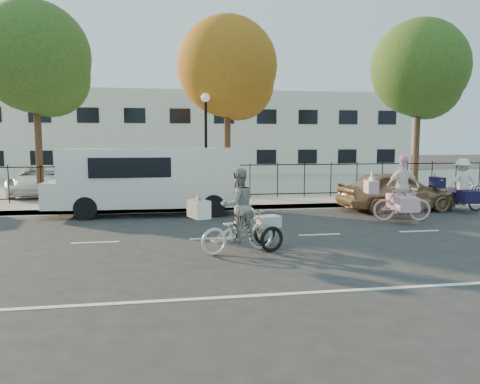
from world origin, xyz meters
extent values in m
plane|color=#333334|center=(0.00, 0.00, 0.00)|extent=(120.00, 120.00, 0.00)
cube|color=#A8A399|center=(0.00, 5.05, 0.07)|extent=(60.00, 0.10, 0.15)
cube|color=#A8A399|center=(0.00, 6.10, 0.07)|extent=(60.00, 2.20, 0.15)
cube|color=#A8A399|center=(0.00, 15.00, 0.07)|extent=(60.00, 15.60, 0.15)
cube|color=silver|center=(0.00, 25.00, 3.00)|extent=(34.00, 10.00, 6.00)
cylinder|color=black|center=(0.50, 6.80, 2.15)|extent=(0.12, 0.12, 4.00)
sphere|color=white|center=(0.50, 6.80, 4.30)|extent=(0.36, 0.36, 0.36)
cylinder|color=black|center=(-2.20, 6.80, 1.05)|extent=(0.06, 0.06, 1.80)
cylinder|color=black|center=(-1.50, 6.80, 1.05)|extent=(0.06, 0.06, 1.80)
cube|color=#59140F|center=(-1.85, 6.80, 1.65)|extent=(0.85, 0.04, 0.60)
imported|color=silver|center=(0.45, -1.61, 0.50)|extent=(2.00, 1.24, 0.99)
imported|color=white|center=(0.45, -1.61, 1.11)|extent=(1.01, 0.90, 1.73)
cube|color=white|center=(-0.49, -1.94, 1.10)|extent=(0.51, 0.68, 0.40)
cone|color=white|center=(-0.49, -1.80, 1.37)|extent=(0.15, 0.15, 0.20)
cone|color=white|center=(-0.49, -2.07, 1.37)|extent=(0.15, 0.15, 0.20)
torus|color=black|center=(1.23, -1.73, 0.31)|extent=(0.61, 0.28, 0.62)
torus|color=black|center=(1.23, -0.96, 0.31)|extent=(0.61, 0.28, 0.62)
cube|color=white|center=(1.23, -1.34, 0.66)|extent=(0.65, 0.54, 0.28)
imported|color=#D19FAF|center=(6.33, 1.62, 0.56)|extent=(1.93, 0.83, 1.12)
imported|color=white|center=(6.33, 1.62, 1.13)|extent=(1.09, 0.60, 1.76)
cube|color=#D2A0B0|center=(5.34, 1.79, 1.12)|extent=(0.44, 0.66, 0.40)
cone|color=silver|center=(5.34, 1.79, 1.48)|extent=(0.13, 0.13, 0.36)
cube|color=#D2A0B0|center=(6.33, 1.62, 0.62)|extent=(0.85, 1.54, 0.45)
sphere|color=pink|center=(6.33, 1.62, 1.99)|extent=(0.31, 0.31, 0.31)
imported|color=black|center=(9.52, 3.20, 0.49)|extent=(1.86, 0.68, 0.97)
imported|color=white|center=(9.52, 3.20, 1.09)|extent=(1.11, 0.65, 1.70)
cube|color=#140F33|center=(8.54, 3.22, 1.08)|extent=(0.33, 0.60, 0.39)
cone|color=gold|center=(8.54, 3.41, 1.30)|extent=(0.13, 0.25, 0.35)
cone|color=gold|center=(8.54, 3.02, 1.30)|extent=(0.13, 0.25, 0.35)
cube|color=#140F33|center=(9.52, 3.20, 0.59)|extent=(0.62, 1.42, 0.43)
cube|color=white|center=(-1.64, 4.50, 1.33)|extent=(6.03, 2.39, 1.99)
cube|color=white|center=(-4.90, 4.50, 0.77)|extent=(0.62, 2.17, 0.88)
cylinder|color=black|center=(-3.74, 3.53, 0.39)|extent=(0.78, 0.31, 0.77)
cylinder|color=black|center=(-3.74, 5.47, 0.39)|extent=(0.78, 0.31, 0.77)
cylinder|color=black|center=(0.46, 3.53, 0.39)|extent=(0.78, 0.31, 0.77)
cylinder|color=black|center=(0.46, 5.47, 0.39)|extent=(0.78, 0.31, 0.77)
imported|color=#9F7B56|center=(7.27, 3.80, 0.73)|extent=(4.37, 1.93, 1.46)
imported|color=black|center=(-4.51, 5.41, 0.96)|extent=(0.70, 0.67, 1.61)
imported|color=white|center=(-6.70, 9.92, 0.81)|extent=(2.50, 4.88, 1.32)
imported|color=#44464A|center=(-5.52, 11.36, 0.84)|extent=(2.46, 4.39, 1.37)
cylinder|color=#442D1D|center=(-6.21, 7.96, 2.58)|extent=(0.28, 0.28, 5.15)
sphere|color=#385B1E|center=(-6.21, 7.96, 5.89)|extent=(4.42, 4.42, 4.42)
sphere|color=#385B1E|center=(-5.71, 8.16, 5.15)|extent=(3.24, 3.24, 3.24)
cylinder|color=#442D1D|center=(1.57, 8.15, 2.51)|extent=(0.28, 0.28, 5.03)
sphere|color=#9F6219|center=(1.57, 8.15, 5.75)|extent=(4.31, 4.31, 4.31)
sphere|color=#9F6219|center=(2.07, 8.35, 5.03)|extent=(3.16, 3.16, 3.16)
cylinder|color=#442D1D|center=(10.56, 8.20, 2.59)|extent=(0.28, 0.28, 5.18)
sphere|color=#385B1E|center=(10.56, 8.20, 5.92)|extent=(4.44, 4.44, 4.44)
sphere|color=#385B1E|center=(11.06, 8.40, 5.18)|extent=(3.26, 3.26, 3.26)
camera|label=1|loc=(-1.28, -12.21, 2.64)|focal=35.00mm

